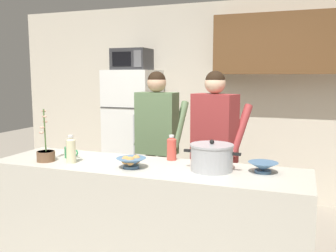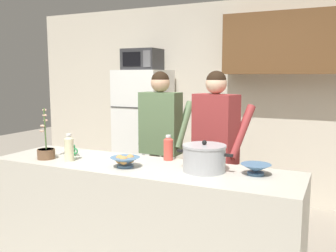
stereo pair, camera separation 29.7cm
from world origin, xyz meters
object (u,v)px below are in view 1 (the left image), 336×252
at_px(bread_bowl, 131,162).
at_px(bottle_near_edge, 71,149).
at_px(empty_bowl, 263,167).
at_px(potted_orchid, 46,153).
at_px(refrigerator, 134,133).
at_px(microwave, 132,59).
at_px(bottle_mid_counter, 172,148).
at_px(person_by_sink, 215,137).
at_px(person_near_pot, 157,131).
at_px(cooking_pot, 212,157).
at_px(coffee_mug, 70,152).

xyz_separation_m(bread_bowl, bottle_near_edge, (-0.54, -0.02, 0.06)).
xyz_separation_m(empty_bowl, potted_orchid, (-1.76, -0.25, 0.02)).
bearing_deg(empty_bowl, potted_orchid, -172.01).
relative_size(refrigerator, microwave, 3.56).
bearing_deg(bottle_mid_counter, bottle_near_edge, -152.52).
bearing_deg(empty_bowl, refrigerator, 137.31).
bearing_deg(empty_bowl, microwave, 137.67).
relative_size(bread_bowl, bottle_mid_counter, 1.08).
height_order(microwave, person_by_sink, microwave).
xyz_separation_m(bread_bowl, bottle_mid_counter, (0.20, 0.37, 0.06)).
xyz_separation_m(person_by_sink, bottle_near_edge, (-1.00, -0.91, -0.02)).
height_order(person_near_pot, bottle_near_edge, person_near_pot).
height_order(empty_bowl, bottle_mid_counter, bottle_mid_counter).
bearing_deg(bottle_mid_counter, potted_orchid, -157.48).
relative_size(person_near_pot, cooking_pot, 3.82).
relative_size(microwave, potted_orchid, 1.09).
xyz_separation_m(person_near_pot, bread_bowl, (0.19, -1.03, -0.08)).
relative_size(refrigerator, bread_bowl, 7.26).
relative_size(cooking_pot, empty_bowl, 1.99).
xyz_separation_m(bread_bowl, potted_orchid, (-0.78, -0.04, 0.02)).
bearing_deg(empty_bowl, bottle_near_edge, -171.53).
distance_m(coffee_mug, bottle_mid_counter, 0.90).
height_order(person_near_pot, person_by_sink, same).
bearing_deg(person_near_pot, refrigerator, 127.84).
distance_m(microwave, person_by_sink, 1.90).
distance_m(bottle_mid_counter, potted_orchid, 1.06).
distance_m(refrigerator, potted_orchid, 2.01).
relative_size(cooking_pot, potted_orchid, 1.00).
height_order(cooking_pot, coffee_mug, cooking_pot).
distance_m(refrigerator, empty_bowl, 2.58).
relative_size(coffee_mug, bottle_mid_counter, 0.60).
relative_size(bread_bowl, potted_orchid, 0.53).
height_order(bread_bowl, potted_orchid, potted_orchid).
height_order(person_near_pot, cooking_pot, person_near_pot).
distance_m(microwave, person_near_pot, 1.41).
height_order(cooking_pot, bread_bowl, cooking_pot).
relative_size(person_by_sink, coffee_mug, 12.84).
bearing_deg(bread_bowl, microwave, 115.34).
relative_size(person_near_pot, bottle_near_edge, 7.23).
bearing_deg(microwave, person_near_pot, -51.50).
relative_size(person_by_sink, bottle_near_edge, 7.23).
relative_size(refrigerator, person_near_pot, 1.02).
xyz_separation_m(microwave, potted_orchid, (0.14, -1.98, -0.86)).
bearing_deg(potted_orchid, microwave, 94.05).
relative_size(coffee_mug, potted_orchid, 0.30).
distance_m(person_by_sink, bottle_mid_counter, 0.58).
xyz_separation_m(empty_bowl, bottle_near_edge, (-1.52, -0.23, 0.07)).
distance_m(refrigerator, person_near_pot, 1.20).
bearing_deg(person_by_sink, potted_orchid, -143.00).
xyz_separation_m(person_near_pot, bottle_near_edge, (-0.35, -1.05, -0.02)).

